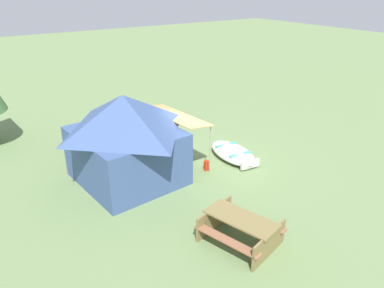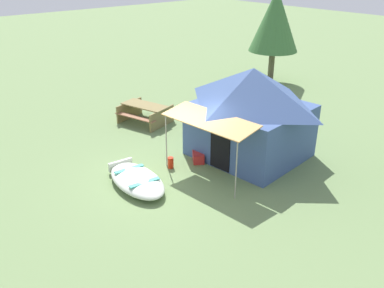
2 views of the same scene
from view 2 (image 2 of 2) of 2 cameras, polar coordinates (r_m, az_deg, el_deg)
name	(u,v)px [view 2 (image 2 of 2)]	position (r m, az deg, el deg)	size (l,w,h in m)	color
ground_plane	(170,176)	(12.48, -3.08, -4.44)	(80.00, 80.00, 0.00)	#6A8451
beached_rowboat	(137,180)	(11.95, -7.75, -4.98)	(2.52, 1.47, 0.39)	silver
canvas_cabin_tent	(251,112)	(13.27, 8.26, 4.50)	(3.83, 4.44, 2.97)	#3C558A
picnic_table	(145,111)	(16.34, -6.58, 4.57)	(2.21, 1.94, 0.75)	olive
cooler_box	(198,157)	(13.23, 0.89, -1.86)	(0.52, 0.35, 0.31)	#AE2523
fuel_can	(171,163)	(12.84, -3.01, -2.63)	(0.18, 0.18, 0.36)	red
pine_tree_back_left	(275,20)	(21.48, 11.56, 16.62)	(2.48, 2.48, 4.72)	brown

